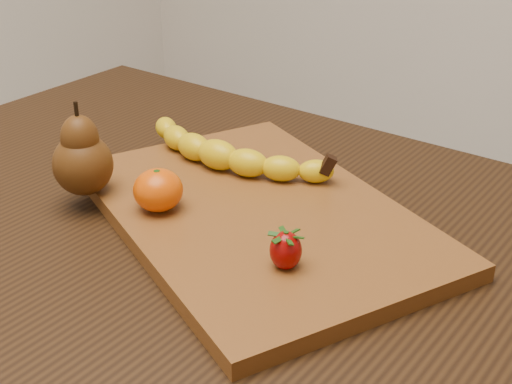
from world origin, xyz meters
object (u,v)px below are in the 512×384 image
Objects in this scene: table at (203,274)px; cutting_board at (256,215)px; mandarin at (158,190)px; pear at (81,149)px.

cutting_board reaches higher than table.
table is at bearing 79.68° from mandarin.
cutting_board is (0.08, 0.01, 0.11)m from table.
table is 0.22m from pear.
pear reaches higher than mandarin.
cutting_board is 0.22m from pear.
pear is at bearing -130.69° from cutting_board.
pear is (-0.19, -0.09, 0.07)m from cutting_board.
mandarin is at bearing 11.36° from pear.
mandarin is (-0.09, -0.07, 0.03)m from cutting_board.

